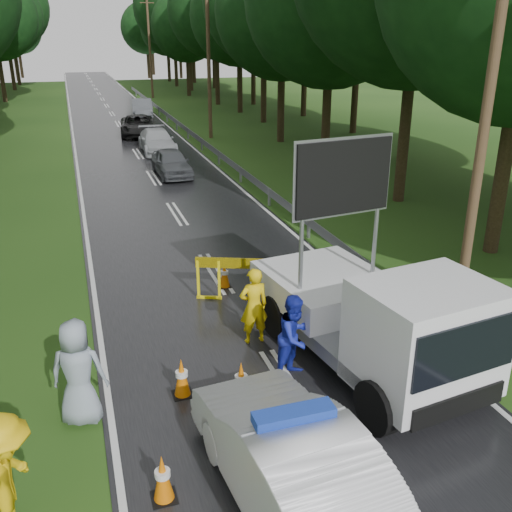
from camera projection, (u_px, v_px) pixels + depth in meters
name	position (u px, v px, depth m)	size (l,w,h in m)	color
ground	(292.00, 391.00, 10.86)	(160.00, 160.00, 0.00)	#1D4012
road	(127.00, 137.00, 37.45)	(7.00, 140.00, 0.02)	black
guardrail	(183.00, 127.00, 38.02)	(0.12, 60.06, 0.70)	gray
utility_pole_near	(489.00, 98.00, 12.27)	(1.40, 0.24, 10.00)	#4D3B24
utility_pole_mid	(209.00, 56.00, 35.32)	(1.40, 0.24, 10.00)	#4D3B24
utility_pole_far	(150.00, 47.00, 58.36)	(1.40, 0.24, 10.00)	#4D3B24
police_sedan	(293.00, 464.00, 7.94)	(2.04, 4.71, 1.66)	silver
work_truck	(377.00, 317.00, 11.11)	(3.16, 5.82, 4.42)	gray
barrier	(251.00, 269.00, 14.22)	(2.60, 1.11, 1.15)	yellow
officer	(254.00, 306.00, 12.28)	(0.64, 0.42, 1.75)	yellow
civilian	(295.00, 337.00, 11.06)	(0.85, 0.66, 1.74)	#1925A5
bystander_left	(8.00, 484.00, 7.25)	(1.30, 0.75, 2.02)	yellow
bystander_right	(78.00, 373.00, 9.70)	(0.95, 0.62, 1.95)	#8592A0
queue_car_first	(171.00, 163.00, 27.01)	(1.50, 3.73, 1.27)	#404348
queue_car_second	(157.00, 141.00, 32.39)	(1.81, 4.45, 1.29)	#A1A4A9
queue_car_third	(138.00, 126.00, 37.60)	(2.23, 4.83, 1.34)	black
queue_car_fourth	(142.00, 108.00, 45.93)	(1.54, 4.42, 1.46)	#43464B
cone_near_left	(163.00, 478.00, 8.21)	(0.37, 0.37, 0.79)	black
cone_center	(241.00, 382.00, 10.43)	(0.39, 0.39, 0.83)	black
cone_far	(224.00, 275.00, 15.17)	(0.34, 0.34, 0.73)	black
cone_left_mid	(182.00, 378.00, 10.60)	(0.38, 0.38, 0.80)	black
cone_right	(351.00, 307.00, 13.47)	(0.31, 0.31, 0.65)	black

